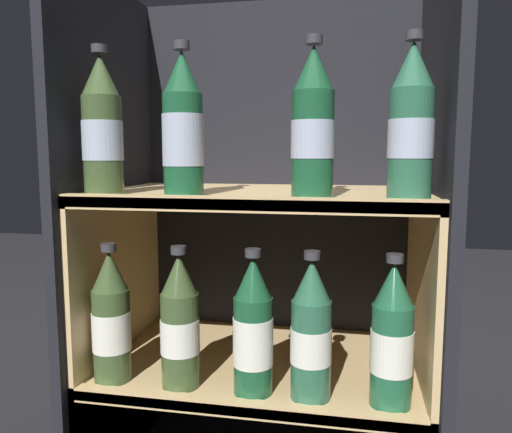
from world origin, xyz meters
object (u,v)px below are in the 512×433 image
bottle_upper_front_3 (411,126)px  bottle_lower_front_4 (392,339)px  bottle_upper_front_1 (183,129)px  bottle_lower_front_2 (253,330)px  bottle_upper_front_0 (102,129)px  bottle_lower_front_3 (311,333)px  bottle_lower_front_1 (180,325)px  bottle_lower_front_0 (111,320)px  bottle_upper_front_2 (313,127)px

bottle_upper_front_3 → bottle_lower_front_4: 0.34m
bottle_upper_front_1 → bottle_lower_front_2: bottle_upper_front_1 is taller
bottle_upper_front_0 → bottle_lower_front_3: bearing=-0.0°
bottle_upper_front_1 → bottle_lower_front_1: size_ratio=1.00×
bottle_upper_front_1 → bottle_upper_front_3: bearing=0.0°
bottle_upper_front_1 → bottle_lower_front_0: bearing=180.0°
bottle_upper_front_1 → bottle_lower_front_1: 0.34m
bottle_upper_front_3 → bottle_lower_front_1: (-0.38, -0.00, -0.34)m
bottle_lower_front_0 → bottle_upper_front_1: bearing=-0.0°
bottle_upper_front_0 → bottle_upper_front_3: same height
bottle_lower_front_3 → bottle_lower_front_4: bearing=0.0°
bottle_upper_front_2 → bottle_lower_front_1: (-0.23, 0.00, -0.34)m
bottle_upper_front_1 → bottle_lower_front_2: bearing=-0.0°
bottle_upper_front_2 → bottle_lower_front_3: bottle_upper_front_2 is taller
bottle_upper_front_1 → bottle_upper_front_0: bearing=180.0°
bottle_lower_front_0 → bottle_lower_front_4: bearing=-0.0°
bottle_upper_front_1 → bottle_lower_front_0: (-0.14, 0.00, -0.34)m
bottle_lower_front_1 → bottle_upper_front_0: bearing=180.0°
bottle_upper_front_2 → bottle_lower_front_3: (0.00, 0.00, -0.34)m
bottle_upper_front_1 → bottle_lower_front_4: 0.49m
bottle_upper_front_3 → bottle_lower_front_0: (-0.51, 0.00, -0.34)m
bottle_lower_front_2 → bottle_lower_front_3: 0.10m
bottle_lower_front_2 → bottle_lower_front_3: bearing=0.0°
bottle_lower_front_3 → bottle_lower_front_1: bearing=180.0°
bottle_lower_front_0 → bottle_lower_front_4: size_ratio=1.00×
bottle_lower_front_1 → bottle_lower_front_3: (0.23, 0.00, 0.00)m
bottle_upper_front_2 → bottle_upper_front_0: bearing=180.0°
bottle_upper_front_1 → bottle_lower_front_2: 0.36m
bottle_upper_front_3 → bottle_lower_front_4: bearing=180.0°
bottle_lower_front_0 → bottle_lower_front_3: (0.36, -0.00, 0.00)m
bottle_upper_front_1 → bottle_lower_front_1: bottle_upper_front_1 is taller
bottle_upper_front_3 → bottle_lower_front_4: size_ratio=1.00×
bottle_upper_front_3 → bottle_lower_front_0: bottle_upper_front_3 is taller
bottle_upper_front_2 → bottle_lower_front_0: size_ratio=1.00×
bottle_lower_front_1 → bottle_upper_front_2: bearing=0.0°
bottle_upper_front_0 → bottle_lower_front_3: 0.50m
bottle_lower_front_1 → bottle_lower_front_3: bearing=0.0°
bottle_lower_front_0 → bottle_lower_front_3: size_ratio=1.00×
bottle_upper_front_0 → bottle_upper_front_3: size_ratio=1.00×
bottle_upper_front_1 → bottle_upper_front_2: size_ratio=1.00×
bottle_upper_front_3 → bottle_lower_front_2: 0.43m
bottle_upper_front_3 → bottle_lower_front_4: (-0.02, 0.00, -0.34)m
bottle_lower_front_2 → bottle_lower_front_4: same height
bottle_upper_front_0 → bottle_upper_front_3: bearing=0.0°
bottle_lower_front_2 → bottle_lower_front_3: same height
bottle_lower_front_1 → bottle_upper_front_1: bearing=0.0°
bottle_lower_front_1 → bottle_lower_front_2: 0.13m
bottle_upper_front_1 → bottle_lower_front_0: size_ratio=1.00×
bottle_upper_front_0 → bottle_upper_front_2: (0.37, -0.00, 0.00)m
bottle_upper_front_1 → bottle_upper_front_3: 0.37m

